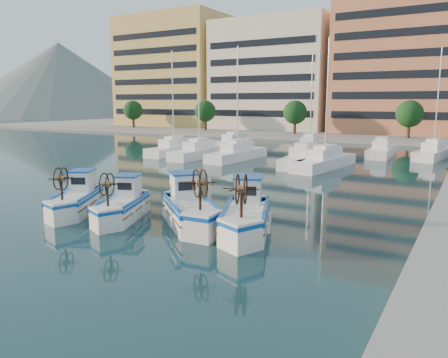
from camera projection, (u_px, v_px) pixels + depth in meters
ground at (169, 223)px, 21.92m from camera, size 300.00×300.00×0.00m
hill_west at (63, 116)px, 184.82m from camera, size 180.00×180.00×60.00m
yacht_marina at (306, 153)px, 46.76m from camera, size 39.03×21.88×11.50m
fishing_boat_a at (77, 199)px, 23.89m from camera, size 3.63×4.61×2.79m
fishing_boat_b at (123, 204)px, 22.66m from camera, size 3.21×4.50×2.71m
fishing_boat_c at (189, 208)px, 21.49m from camera, size 4.88×4.68×3.11m
fishing_boat_d at (246, 214)px, 20.30m from camera, size 3.63×5.14×3.09m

